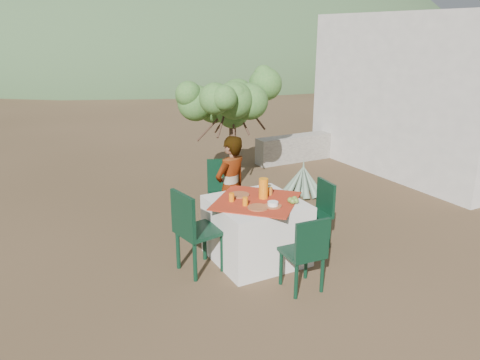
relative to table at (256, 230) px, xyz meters
name	(u,v)px	position (x,y,z in m)	size (l,w,h in m)	color
ground	(235,257)	(-0.23, 0.13, -0.38)	(160.00, 160.00, 0.00)	#3C2D1B
table	(256,230)	(0.00, 0.00, 0.00)	(1.30, 1.30, 0.76)	silver
chair_far	(224,190)	(0.11, 1.13, 0.15)	(0.56, 0.56, 0.95)	black
chair_near	(306,251)	(0.08, -0.91, 0.10)	(0.42, 0.42, 0.86)	black
chair_left	(193,228)	(-0.81, 0.03, 0.17)	(0.53, 0.53, 0.99)	black
chair_right	(318,210)	(0.91, -0.01, 0.10)	(0.43, 0.43, 0.86)	black
person	(231,188)	(0.00, 0.69, 0.33)	(0.52, 0.34, 1.41)	#8C6651
shrub_tree	(234,106)	(0.99, 2.52, 1.08)	(1.57, 1.54, 1.84)	#452C22
agave	(303,181)	(1.86, 1.66, -0.13)	(0.70, 0.68, 0.74)	slate
guesthouse	(443,92)	(5.37, 1.93, 1.12)	(3.20, 4.20, 3.00)	silver
stone_wall	(311,146)	(3.37, 3.53, -0.10)	(2.60, 0.35, 0.55)	gray
hill_near_right	(171,61)	(11.77, 36.13, -0.38)	(48.00, 48.00, 20.00)	#33522E
hill_far_right	(268,52)	(27.77, 46.13, -0.38)	(36.00, 36.00, 14.00)	slate
plate_far	(239,195)	(-0.10, 0.25, 0.39)	(0.25, 0.25, 0.01)	brown
plate_near	(258,207)	(-0.11, -0.23, 0.39)	(0.24, 0.24, 0.01)	brown
glass_far	(232,197)	(-0.28, 0.11, 0.43)	(0.06, 0.06, 0.10)	orange
glass_near	(245,201)	(-0.20, -0.09, 0.43)	(0.06, 0.06, 0.10)	orange
juice_pitcher	(263,188)	(0.11, 0.03, 0.51)	(0.11, 0.11, 0.25)	orange
bowl_plate	(273,206)	(0.07, -0.26, 0.39)	(0.20, 0.20, 0.01)	brown
white_bowl	(273,204)	(0.07, -0.26, 0.42)	(0.12, 0.12, 0.05)	white
jar_left	(270,191)	(0.24, 0.09, 0.43)	(0.06, 0.06, 0.10)	#C06C21
jar_right	(269,188)	(0.30, 0.20, 0.43)	(0.06, 0.06, 0.09)	#C06C21
napkin_holder	(269,190)	(0.25, 0.13, 0.43)	(0.08, 0.04, 0.10)	white
fruit_cluster	(293,200)	(0.34, -0.28, 0.42)	(0.13, 0.12, 0.07)	olive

